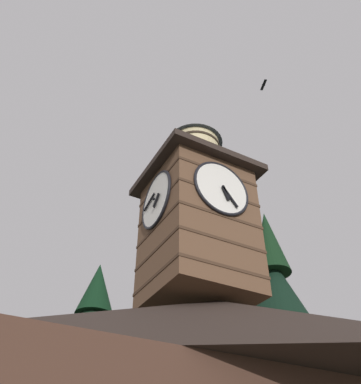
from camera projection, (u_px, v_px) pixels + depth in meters
clock_tower at (197, 215)px, 14.52m from camera, size 3.77×3.77×7.85m
moon at (162, 368)px, 37.76m from camera, size 2.16×2.16×2.16m
flying_bird_high at (264, 85)px, 22.61m from camera, size 0.36×0.73×0.11m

